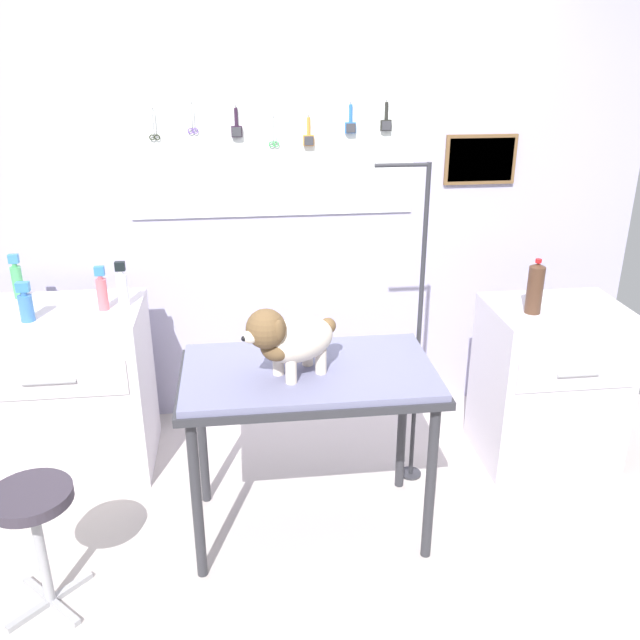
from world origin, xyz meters
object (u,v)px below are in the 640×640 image
object	(u,v)px
cabinet_right	(548,384)
counter_left	(69,389)
grooming_table	(309,385)
soda_bottle	(535,288)
conditioner_bottle	(26,305)
grooming_arm	(416,344)
dog	(289,339)
stool	(34,515)

from	to	relation	value
cabinet_right	counter_left	bearing A→B (deg)	174.95
grooming_table	soda_bottle	world-z (taller)	soda_bottle
grooming_table	counter_left	xyz separation A→B (m)	(-1.17, 0.66, -0.30)
counter_left	conditioner_bottle	bearing A→B (deg)	-127.62
conditioner_bottle	soda_bottle	xyz separation A→B (m)	(2.41, -0.14, 0.03)
grooming_table	counter_left	world-z (taller)	counter_left
grooming_arm	dog	world-z (taller)	grooming_arm
grooming_table	conditioner_bottle	xyz separation A→B (m)	(-1.27, 0.54, 0.22)
counter_left	stool	distance (m)	1.01
grooming_arm	stool	world-z (taller)	grooming_arm
soda_bottle	counter_left	bearing A→B (deg)	173.43
grooming_table	soda_bottle	size ratio (longest dim) A/B	3.98
grooming_table	soda_bottle	bearing A→B (deg)	19.01
grooming_table	cabinet_right	distance (m)	1.42
stool	conditioner_bottle	distance (m)	1.04
grooming_table	grooming_arm	distance (m)	0.65
counter_left	stool	world-z (taller)	counter_left
grooming_table	cabinet_right	size ratio (longest dim) A/B	1.27
counter_left	soda_bottle	world-z (taller)	soda_bottle
stool	dog	bearing A→B (deg)	15.57
counter_left	cabinet_right	xyz separation A→B (m)	(2.48, -0.22, -0.01)
stool	soda_bottle	bearing A→B (deg)	18.33
grooming_table	grooming_arm	bearing A→B (deg)	31.10
grooming_arm	dog	distance (m)	0.79
grooming_arm	counter_left	world-z (taller)	grooming_arm
soda_bottle	conditioner_bottle	bearing A→B (deg)	176.64
counter_left	grooming_table	bearing A→B (deg)	-29.50
grooming_arm	conditioner_bottle	bearing A→B (deg)	173.68
grooming_arm	counter_left	size ratio (longest dim) A/B	1.83
grooming_arm	stool	bearing A→B (deg)	-157.50
grooming_arm	stool	distance (m)	1.80
grooming_table	soda_bottle	xyz separation A→B (m)	(1.15, 0.39, 0.25)
grooming_table	grooming_arm	world-z (taller)	grooming_arm
stool	soda_bottle	xyz separation A→B (m)	(2.23, 0.74, 0.55)
counter_left	stool	size ratio (longest dim) A/B	1.62
stool	grooming_arm	bearing A→B (deg)	22.50
grooming_table	conditioner_bottle	size ratio (longest dim) A/B	5.70
cabinet_right	stool	size ratio (longest dim) A/B	1.59
cabinet_right	grooming_arm	bearing A→B (deg)	-171.88
grooming_table	soda_bottle	distance (m)	1.24
grooming_arm	counter_left	distance (m)	1.78
grooming_table	dog	xyz separation A→B (m)	(-0.08, -0.07, 0.25)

